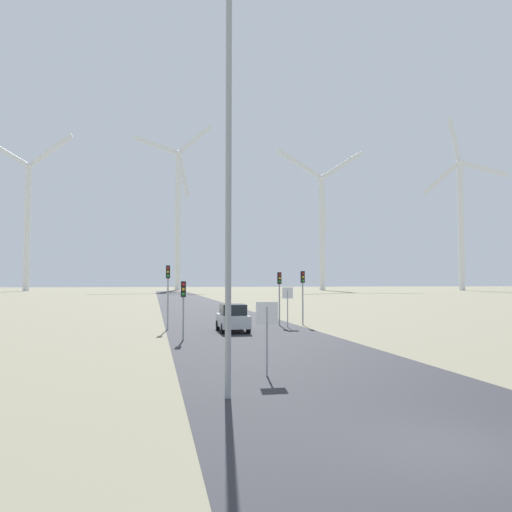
% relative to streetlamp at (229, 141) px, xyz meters
% --- Properties ---
extents(ground_plane, '(600.00, 600.00, 0.00)m').
position_rel_streetlamp_xyz_m(ground_plane, '(3.74, -5.20, -7.48)').
color(ground_plane, gray).
extents(road_surface, '(10.00, 240.00, 0.01)m').
position_rel_streetlamp_xyz_m(road_surface, '(3.74, 42.80, -7.48)').
color(road_surface, '#2D2D33').
rests_on(road_surface, ground).
extents(streetlamp, '(2.73, 0.32, 12.37)m').
position_rel_streetlamp_xyz_m(streetlamp, '(0.00, 0.00, 0.00)').
color(streetlamp, '#93999E').
rests_on(streetlamp, ground).
extents(stop_sign_near, '(0.81, 0.07, 2.61)m').
position_rel_streetlamp_xyz_m(stop_sign_near, '(1.84, 3.03, -5.65)').
color(stop_sign_near, '#93999E').
rests_on(stop_sign_near, ground).
extents(stop_sign_far, '(0.81, 0.07, 2.91)m').
position_rel_streetlamp_xyz_m(stop_sign_far, '(7.51, 21.01, -5.44)').
color(stop_sign_far, '#93999E').
rests_on(stop_sign_far, ground).
extents(traffic_light_post_near_left, '(0.28, 0.34, 3.36)m').
position_rel_streetlamp_xyz_m(traffic_light_post_near_left, '(-0.45, 14.34, -5.02)').
color(traffic_light_post_near_left, '#93999E').
rests_on(traffic_light_post_near_left, ground).
extents(traffic_light_post_near_right, '(0.28, 0.34, 4.14)m').
position_rel_streetlamp_xyz_m(traffic_light_post_near_right, '(9.14, 22.52, -4.45)').
color(traffic_light_post_near_right, '#93999E').
rests_on(traffic_light_post_near_right, ground).
extents(traffic_light_post_mid_left, '(0.28, 0.34, 4.46)m').
position_rel_streetlamp_xyz_m(traffic_light_post_mid_left, '(-1.13, 20.92, -4.23)').
color(traffic_light_post_mid_left, '#93999E').
rests_on(traffic_light_post_mid_left, ground).
extents(traffic_light_post_mid_right, '(0.28, 0.34, 4.05)m').
position_rel_streetlamp_xyz_m(traffic_light_post_mid_right, '(7.35, 22.76, -4.51)').
color(traffic_light_post_mid_right, '#93999E').
rests_on(traffic_light_post_mid_right, ground).
extents(car_approaching, '(1.88, 4.11, 1.83)m').
position_rel_streetlamp_xyz_m(car_approaching, '(3.09, 18.71, -6.57)').
color(car_approaching, '#B7BCC1').
rests_on(car_approaching, ground).
extents(wind_turbine_left, '(32.16, 15.47, 55.04)m').
position_rel_streetlamp_xyz_m(wind_turbine_left, '(-45.88, 173.29, 20.05)').
color(wind_turbine_left, white).
rests_on(wind_turbine_left, ground).
extents(wind_turbine_center, '(31.11, 2.60, 67.13)m').
position_rel_streetlamp_xyz_m(wind_turbine_center, '(7.15, 183.99, 25.02)').
color(wind_turbine_center, white).
rests_on(wind_turbine_center, ground).
extents(wind_turbine_right, '(36.57, 4.15, 55.39)m').
position_rel_streetlamp_xyz_m(wind_turbine_right, '(61.61, 168.36, 19.82)').
color(wind_turbine_right, white).
rests_on(wind_turbine_right, ground).
extents(wind_turbine_far_right, '(28.39, 12.74, 65.87)m').
position_rel_streetlamp_xyz_m(wind_turbine_far_right, '(110.89, 152.50, 21.89)').
color(wind_turbine_far_right, white).
rests_on(wind_turbine_far_right, ground).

